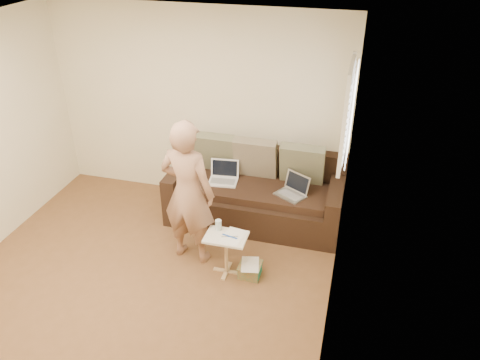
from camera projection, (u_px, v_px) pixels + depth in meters
The scene contains 17 objects.
floor at pixel (132, 298), 4.96m from camera, with size 4.50×4.50×0.00m, color brown.
ceiling at pixel (94, 50), 3.66m from camera, with size 4.50×4.50×0.00m, color white.
wall_back at pixel (198, 107), 6.19m from camera, with size 4.00×4.00×0.00m, color beige.
wall_right at pixel (337, 226), 3.86m from camera, with size 4.50×4.50×0.00m, color beige.
window_blinds at pixel (349, 113), 4.93m from camera, with size 0.12×0.88×1.08m, color white, non-canonical shape.
sofa at pixel (255, 191), 6.03m from camera, with size 2.20×0.95×0.85m, color black, non-canonical shape.
pillow_left at pixel (215, 152), 6.18m from camera, with size 0.55×0.14×0.55m, color #61644A, non-canonical shape.
pillow_mid at pixel (256, 158), 6.03m from camera, with size 0.55×0.14×0.55m, color #6E654E, non-canonical shape.
pillow_right at pixel (302, 164), 5.88m from camera, with size 0.55×0.14×0.55m, color #61644A, non-canonical shape.
laptop_silver at pixel (290, 196), 5.75m from camera, with size 0.35×0.25×0.23m, color #B7BABC, non-canonical shape.
laptop_white at pixel (223, 183), 6.03m from camera, with size 0.36×0.26×0.26m, color white, non-canonical shape.
person at pixel (188, 193), 5.15m from camera, with size 0.63×0.43×1.72m, color #9E6B56.
side_table at pixel (226, 254), 5.20m from camera, with size 0.45×0.32×0.50m, color silver, non-canonical shape.
drinking_glass at pixel (218, 225), 5.15m from camera, with size 0.07×0.07×0.12m, color silver, non-canonical shape.
scissors at pixel (230, 237), 5.06m from camera, with size 0.18×0.10×0.02m, color silver, non-canonical shape.
paper_on_table at pixel (233, 236), 5.07m from camera, with size 0.21×0.30×0.00m, color white, non-canonical shape.
striped_box at pixel (250, 270), 5.23m from camera, with size 0.25×0.25×0.15m, color #BD551C, non-canonical shape.
Camera 1 is at (2.06, -3.26, 3.55)m, focal length 35.29 mm.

